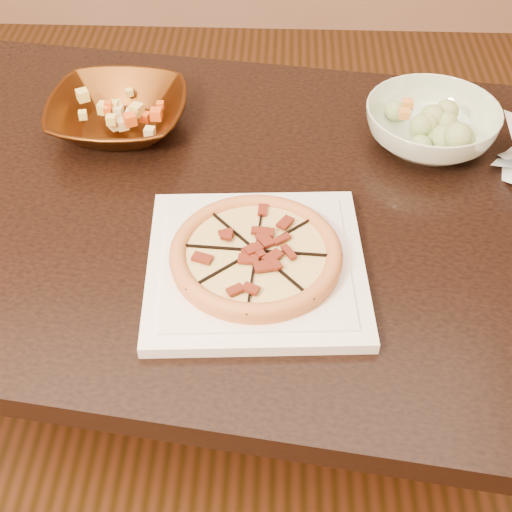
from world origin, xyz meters
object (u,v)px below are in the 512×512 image
object	(u,v)px
dining_table	(216,243)
pizza	(256,254)
bronze_bowl	(118,114)
plate	(256,266)
salad_bowl	(431,126)

from	to	relation	value
dining_table	pizza	bearing A→B (deg)	-65.96
dining_table	bronze_bowl	bearing A→B (deg)	135.50
dining_table	bronze_bowl	world-z (taller)	bronze_bowl
plate	bronze_bowl	world-z (taller)	bronze_bowl
dining_table	pizza	size ratio (longest dim) A/B	5.85
dining_table	pizza	xyz separation A→B (m)	(0.08, -0.17, 0.14)
dining_table	salad_bowl	distance (m)	0.42
pizza	bronze_bowl	bearing A→B (deg)	126.52
plate	salad_bowl	bearing A→B (deg)	48.45
dining_table	bronze_bowl	distance (m)	0.29
bronze_bowl	plate	bearing A→B (deg)	-53.48
salad_bowl	plate	bearing A→B (deg)	-131.55
salad_bowl	dining_table	bearing A→B (deg)	-156.74
pizza	salad_bowl	world-z (taller)	salad_bowl
plate	salad_bowl	xyz separation A→B (m)	(0.29, 0.33, 0.03)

